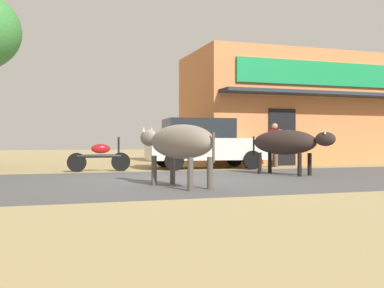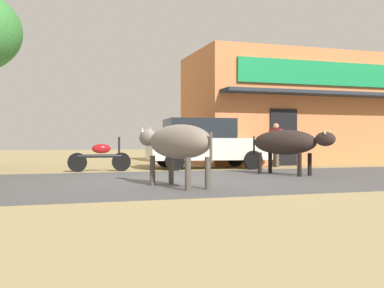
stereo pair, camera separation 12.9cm
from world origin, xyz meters
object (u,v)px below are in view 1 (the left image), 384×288
(cow_near_brown, at_px, (179,142))
(pedestrian_by_shop, at_px, (275,141))
(parked_motorcycle, at_px, (100,156))
(cow_far_dark, at_px, (286,143))
(parked_hatchback_car, at_px, (204,143))

(cow_near_brown, bearing_deg, pedestrian_by_shop, 47.65)
(parked_motorcycle, height_order, cow_near_brown, cow_near_brown)
(cow_far_dark, bearing_deg, cow_near_brown, -148.54)
(parked_hatchback_car, relative_size, pedestrian_by_shop, 2.65)
(parked_hatchback_car, relative_size, cow_near_brown, 1.62)
(parked_hatchback_car, bearing_deg, cow_far_dark, -72.86)
(cow_near_brown, xyz_separation_m, pedestrian_by_shop, (5.25, 5.76, 0.01))
(parked_hatchback_car, distance_m, pedestrian_by_shop, 2.64)
(cow_near_brown, relative_size, pedestrian_by_shop, 1.63)
(parked_motorcycle, xyz_separation_m, pedestrian_by_shop, (6.12, 0.58, 0.43))
(parked_motorcycle, relative_size, cow_far_dark, 0.75)
(parked_hatchback_car, height_order, pedestrian_by_shop, parked_hatchback_car)
(parked_motorcycle, height_order, pedestrian_by_shop, pedestrian_by_shop)
(parked_hatchback_car, relative_size, parked_motorcycle, 2.19)
(cow_near_brown, bearing_deg, parked_motorcycle, 99.59)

